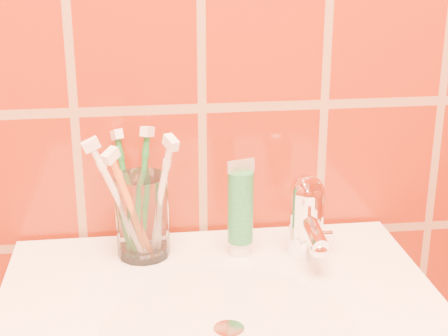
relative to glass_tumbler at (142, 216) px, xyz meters
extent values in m
cylinder|color=silver|center=(0.09, -0.21, -0.06)|extent=(0.30, 0.30, 0.00)
cylinder|color=white|center=(0.09, -0.21, -0.06)|extent=(0.04, 0.04, 0.00)
cylinder|color=white|center=(0.00, 0.00, 0.00)|extent=(0.09, 0.09, 0.12)
cylinder|color=white|center=(0.14, -0.02, -0.05)|extent=(0.03, 0.03, 0.02)
cylinder|color=#1B723B|center=(0.14, -0.02, 0.01)|extent=(0.04, 0.04, 0.10)
cube|color=beige|center=(0.14, -0.02, 0.07)|extent=(0.04, 0.00, 0.02)
cylinder|color=white|center=(0.23, -0.03, -0.01)|extent=(0.05, 0.05, 0.09)
sphere|color=white|center=(0.23, -0.03, 0.04)|extent=(0.05, 0.05, 0.05)
cylinder|color=white|center=(0.23, -0.07, 0.00)|extent=(0.02, 0.09, 0.03)
cube|color=white|center=(0.23, -0.04, 0.05)|extent=(0.02, 0.06, 0.01)
camera|label=1|loc=(0.00, -0.89, 0.38)|focal=55.00mm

